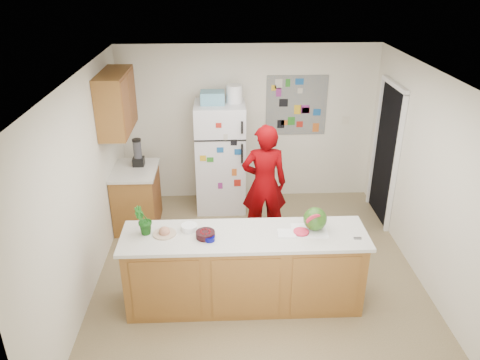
{
  "coord_description": "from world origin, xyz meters",
  "views": [
    {
      "loc": [
        -0.43,
        -4.82,
        3.61
      ],
      "look_at": [
        -0.22,
        0.2,
        1.24
      ],
      "focal_mm": 35.0,
      "sensor_mm": 36.0,
      "label": 1
    }
  ],
  "objects_px": {
    "person": "(264,184)",
    "watermelon": "(315,219)",
    "refrigerator": "(221,157)",
    "cherry_bowl": "(205,235)"
  },
  "relations": [
    {
      "from": "refrigerator",
      "to": "person",
      "type": "distance_m",
      "value": 1.15
    },
    {
      "from": "person",
      "to": "refrigerator",
      "type": "bearing_deg",
      "value": -60.1
    },
    {
      "from": "refrigerator",
      "to": "person",
      "type": "xyz_separation_m",
      "value": [
        0.59,
        -0.99,
        -0.0
      ]
    },
    {
      "from": "watermelon",
      "to": "cherry_bowl",
      "type": "bearing_deg",
      "value": -175.1
    },
    {
      "from": "refrigerator",
      "to": "person",
      "type": "relative_size",
      "value": 1.0
    },
    {
      "from": "person",
      "to": "watermelon",
      "type": "bearing_deg",
      "value": 107.02
    },
    {
      "from": "refrigerator",
      "to": "watermelon",
      "type": "bearing_deg",
      "value": -66.23
    },
    {
      "from": "person",
      "to": "watermelon",
      "type": "distance_m",
      "value": 1.41
    },
    {
      "from": "cherry_bowl",
      "to": "refrigerator",
      "type": "bearing_deg",
      "value": 85.98
    },
    {
      "from": "person",
      "to": "watermelon",
      "type": "xyz_separation_m",
      "value": [
        0.43,
        -1.33,
        0.21
      ]
    }
  ]
}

